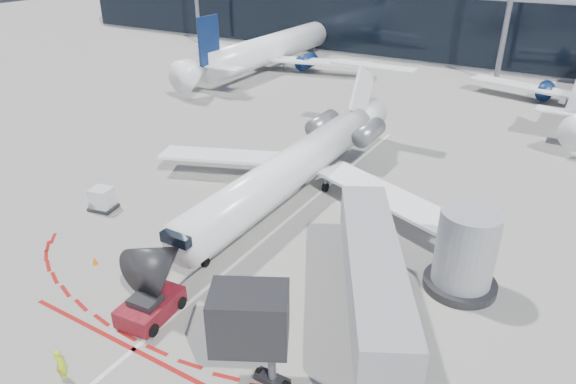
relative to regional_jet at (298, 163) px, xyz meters
The scene contains 10 objects.
ground 7.19m from the regional_jet, 78.40° to the right, with size 260.00×260.00×0.00m, color slate.
apron_centerline 5.41m from the regional_jet, 73.57° to the right, with size 0.25×40.00×0.01m, color silver.
apron_stop_bar 18.32m from the regional_jet, 85.72° to the right, with size 14.00×0.25×0.01m, color maroon.
jet_bridge 14.72m from the regional_jet, 40.75° to the right, with size 10.03×15.20×4.90m.
regional_jet is the anchor object (origin of this frame).
pushback_tug 15.99m from the regional_jet, 88.65° to the right, with size 2.53×5.41×1.39m.
ramp_worker 20.98m from the regional_jet, 90.14° to the right, with size 0.58×0.38×1.58m, color #C9E518.
uld_container 14.24m from the regional_jet, 139.32° to the right, with size 2.01×1.81×1.64m.
safety_cone_left 15.51m from the regional_jet, 112.28° to the right, with size 0.35×0.35×0.49m, color orange.
bg_airliner_0 41.02m from the regional_jet, 124.51° to the left, with size 34.58×36.61×11.19m, color white, non-canonical shape.
Camera 1 is at (15.67, -23.47, 17.70)m, focal length 32.00 mm.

